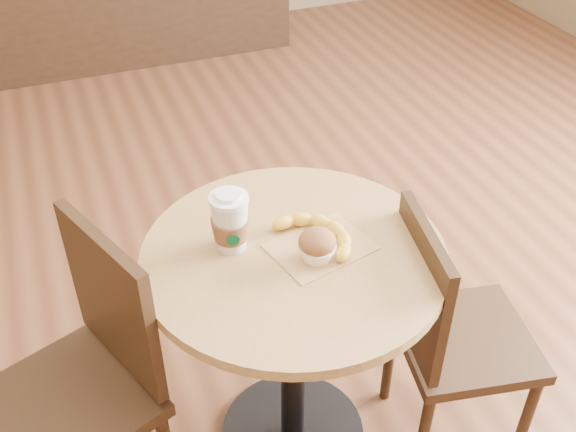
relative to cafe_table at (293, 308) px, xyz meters
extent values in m
cylinder|color=black|center=(0.00, 0.00, -0.54)|extent=(0.44, 0.44, 0.02)
cylinder|color=black|center=(0.00, 0.00, -0.18)|extent=(0.07, 0.07, 0.72)
cylinder|color=#A37F4B|center=(0.00, 0.00, 0.18)|extent=(0.76, 0.76, 0.03)
cube|color=#2F1F10|center=(-0.61, 0.00, -0.12)|extent=(0.50, 0.50, 0.04)
cylinder|color=#2F1F10|center=(-0.51, 0.21, -0.33)|extent=(0.03, 0.03, 0.44)
cube|color=#2F1F10|center=(-0.45, 0.06, 0.13)|extent=(0.16, 0.35, 0.41)
cube|color=#2F1F10|center=(0.46, -0.15, -0.15)|extent=(0.42, 0.42, 0.04)
cylinder|color=#2F1F10|center=(0.58, -0.33, -0.35)|extent=(0.03, 0.03, 0.40)
cylinder|color=#2F1F10|center=(0.64, -0.03, -0.35)|extent=(0.03, 0.03, 0.40)
cylinder|color=#2F1F10|center=(0.34, 0.03, -0.35)|extent=(0.03, 0.03, 0.40)
cube|color=#2F1F10|center=(0.30, -0.12, 0.08)|extent=(0.09, 0.34, 0.38)
cube|color=tan|center=(0.07, -0.01, 0.20)|extent=(0.28, 0.23, 0.00)
cylinder|color=white|center=(-0.14, 0.07, 0.34)|extent=(0.10, 0.10, 0.01)
cylinder|color=white|center=(-0.14, 0.07, 0.35)|extent=(0.06, 0.06, 0.01)
cylinder|color=#064422|center=(-0.14, 0.03, 0.25)|extent=(0.03, 0.01, 0.03)
ellipsoid|color=brown|center=(0.04, -0.05, 0.25)|extent=(0.09, 0.09, 0.06)
ellipsoid|color=beige|center=(0.04, -0.05, 0.27)|extent=(0.03, 0.03, 0.02)
camera|label=1|loc=(-0.47, -1.17, 1.26)|focal=42.00mm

